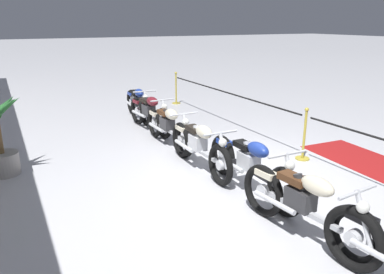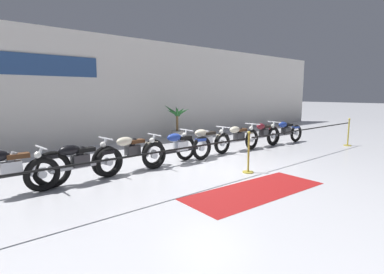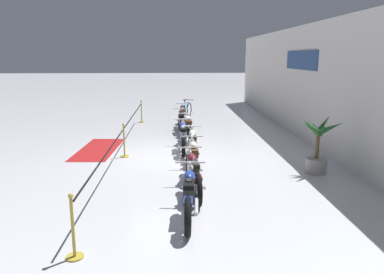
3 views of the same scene
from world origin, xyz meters
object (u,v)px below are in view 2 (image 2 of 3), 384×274
(motorcycle_black_0, at_px, (8,172))
(motorcycle_blue_3, at_px, (179,148))
(motorcycle_maroon_6, at_px, (263,134))
(floor_banner, at_px, (255,191))
(motorcycle_black_1, at_px, (78,163))
(motorcycle_cream_4, at_px, (205,142))
(stanchion_mid_right, at_px, (348,136))
(motorcycle_blue_7, at_px, (285,132))
(stanchion_far_left, at_px, (201,151))
(potted_palm_left_of_row, at_px, (177,124))
(motorcycle_cream_2, at_px, (131,153))
(motorcycle_cream_5, at_px, (238,138))
(stanchion_mid_left, at_px, (248,159))

(motorcycle_black_0, distance_m, motorcycle_blue_3, 4.15)
(motorcycle_maroon_6, bearing_deg, floor_banner, -145.40)
(motorcycle_black_0, bearing_deg, motorcycle_black_1, -2.27)
(motorcycle_cream_4, height_order, stanchion_mid_right, stanchion_mid_right)
(motorcycle_blue_7, bearing_deg, stanchion_far_left, -163.48)
(potted_palm_left_of_row, distance_m, floor_banner, 7.02)
(motorcycle_cream_2, height_order, floor_banner, motorcycle_cream_2)
(motorcycle_blue_3, distance_m, motorcycle_maroon_6, 4.06)
(floor_banner, bearing_deg, motorcycle_cream_5, 48.83)
(motorcycle_black_0, height_order, motorcycle_blue_7, motorcycle_black_0)
(motorcycle_black_0, distance_m, motorcycle_black_1, 1.32)
(motorcycle_maroon_6, bearing_deg, motorcycle_cream_5, 176.58)
(stanchion_far_left, relative_size, stanchion_mid_left, 11.60)
(motorcycle_cream_5, height_order, stanchion_mid_left, stanchion_mid_left)
(motorcycle_cream_2, distance_m, motorcycle_cream_5, 4.14)
(potted_palm_left_of_row, bearing_deg, motorcycle_cream_2, -140.92)
(motorcycle_black_0, xyz_separation_m, motorcycle_blue_3, (4.15, -0.07, -0.02))
(potted_palm_left_of_row, xyz_separation_m, stanchion_far_left, (-3.50, -5.35, 0.05))
(stanchion_mid_right, bearing_deg, motorcycle_blue_7, 127.46)
(motorcycle_maroon_6, height_order, stanchion_mid_right, stanchion_mid_right)
(motorcycle_cream_5, height_order, stanchion_mid_right, stanchion_mid_right)
(motorcycle_blue_7, bearing_deg, floor_banner, -153.03)
(stanchion_mid_left, height_order, stanchion_mid_right, same)
(motorcycle_cream_2, distance_m, motorcycle_maroon_6, 5.47)
(floor_banner, bearing_deg, motorcycle_blue_3, 88.05)
(motorcycle_blue_3, bearing_deg, stanchion_mid_left, -67.60)
(stanchion_mid_left, bearing_deg, motorcycle_blue_3, 112.40)
(motorcycle_blue_3, relative_size, stanchion_mid_left, 2.28)
(motorcycle_blue_7, xyz_separation_m, stanchion_mid_right, (1.40, -1.83, -0.10))
(motorcycle_black_0, bearing_deg, potted_palm_left_of_row, 26.86)
(motorcycle_cream_4, height_order, floor_banner, motorcycle_cream_4)
(potted_palm_left_of_row, height_order, floor_banner, potted_palm_left_of_row)
(motorcycle_cream_2, bearing_deg, motorcycle_black_0, -176.84)
(motorcycle_cream_4, bearing_deg, potted_palm_left_of_row, 66.43)
(motorcycle_cream_2, xyz_separation_m, stanchion_mid_right, (8.13, -2.06, -0.12))
(motorcycle_black_1, distance_m, motorcycle_blue_3, 2.83)
(motorcycle_black_0, relative_size, motorcycle_cream_5, 1.06)
(stanchion_mid_right, bearing_deg, potted_palm_left_of_row, 127.37)
(stanchion_mid_left, bearing_deg, stanchion_mid_right, 0.00)
(motorcycle_cream_2, xyz_separation_m, potted_palm_left_of_row, (4.05, 3.29, 0.23))
(motorcycle_cream_2, xyz_separation_m, motorcycle_cream_4, (2.63, 0.04, -0.01))
(motorcycle_black_1, xyz_separation_m, stanchion_mid_right, (9.56, -1.86, -0.10))
(motorcycle_blue_3, bearing_deg, motorcycle_blue_7, -0.11)
(motorcycle_black_0, distance_m, stanchion_mid_right, 11.04)
(potted_palm_left_of_row, distance_m, stanchion_far_left, 6.39)
(stanchion_mid_left, distance_m, stanchion_mid_right, 5.97)
(motorcycle_blue_3, xyz_separation_m, potted_palm_left_of_row, (2.64, 3.51, 0.24))
(floor_banner, bearing_deg, motorcycle_black_1, 135.11)
(motorcycle_cream_2, relative_size, motorcycle_cream_4, 0.97)
(motorcycle_cream_2, relative_size, motorcycle_blue_3, 0.91)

